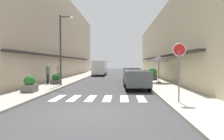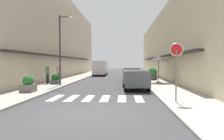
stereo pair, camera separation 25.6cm
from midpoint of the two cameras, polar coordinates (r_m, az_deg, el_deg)
ground_plane at (r=26.44m, az=0.26°, el=-2.42°), size 101.17×101.17×0.00m
sidewalk_left at (r=27.14m, az=-10.08°, el=-2.21°), size 2.85×64.38×0.12m
sidewalk_right at (r=26.63m, az=10.79°, el=-2.29°), size 2.85×64.38×0.12m
building_row_left at (r=29.67m, az=-17.03°, el=8.83°), size 5.50×43.39×11.23m
building_row_right at (r=28.70m, az=18.33°, el=6.51°), size 5.50×43.39×8.69m
crosswalk at (r=11.71m, az=-3.62°, el=-7.90°), size 5.20×2.20×0.01m
parked_car_near at (r=15.78m, az=6.93°, el=-2.02°), size 1.94×4.27×1.47m
parked_car_mid at (r=22.58m, az=5.83°, el=-0.83°), size 1.90×4.31×1.47m
delivery_van at (r=32.92m, az=-3.07°, el=0.88°), size 2.01×5.40×2.37m
round_street_sign at (r=10.34m, az=18.20°, el=3.51°), size 0.65×0.07×2.85m
street_lamp at (r=18.04m, az=-13.41°, el=7.32°), size 1.19×0.28×5.96m
cafe_umbrella at (r=20.33m, az=13.23°, el=3.14°), size 2.01×2.01×2.63m
planter_corner at (r=14.39m, az=-21.86°, el=-3.75°), size 0.84×0.84×1.09m
planter_midblock at (r=19.12m, az=-15.14°, el=-2.53°), size 0.80×0.80×0.93m
planter_far at (r=23.54m, az=11.49°, el=-1.02°), size 1.06×1.06×1.40m
pedestrian_walking_near at (r=19.50m, az=-17.20°, el=-0.88°), size 0.34×0.34×1.81m
pedestrian_walking_far at (r=21.46m, az=-14.45°, el=-0.72°), size 0.34×0.34×1.74m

